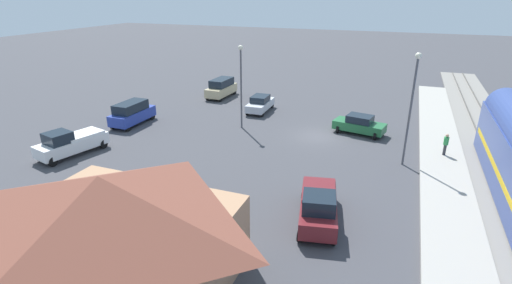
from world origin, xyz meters
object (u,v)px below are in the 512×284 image
Objects in this scene: pickup_white at (71,143)px; pickup_maroon at (319,205)px; suv_blue at (132,113)px; suv_tan at (221,88)px; light_pole_lot_center at (241,77)px; pedestrian_on_platform at (446,143)px; sedan_green at (359,124)px; station_building at (107,234)px; light_pole_near_platform at (412,97)px; sedan_silver at (260,104)px.

pickup_white is 1.00× the size of pickup_maroon.
suv_blue is 12.94m from suv_tan.
pickup_white is 7.97m from suv_blue.
pedestrian_on_platform is at bearing 176.65° from light_pole_lot_center.
pedestrian_on_platform is 7.64m from sedan_green.
station_building is 21.63m from light_pole_near_platform.
light_pole_near_platform is at bearing -162.91° from pickup_white.
light_pole_near_platform is at bearing 148.79° from suv_tan.
light_pole_lot_center reaches higher than pickup_maroon.
pedestrian_on_platform is 0.34× the size of suv_tan.
pedestrian_on_platform is (-14.12, -20.70, -1.59)m from station_building.
station_building is at bearing 107.90° from suv_tan.
station_building reaches higher than pedestrian_on_platform.
station_building is 5.86× the size of pedestrian_on_platform.
pickup_white is 15.22m from light_pole_lot_center.
sedan_green is at bearing -167.81° from light_pole_lot_center.
light_pole_near_platform reaches higher than suv_blue.
pedestrian_on_platform is at bearing -141.33° from light_pole_near_platform.
station_building is 25.10m from pedestrian_on_platform.
pickup_white reaches higher than sedan_silver.
suv_blue and suv_tan have the same top height.
suv_blue is 25.13m from light_pole_near_platform.
station_building is 1.21× the size of light_pole_near_platform.
light_pole_near_platform is (-24.48, -7.52, 4.13)m from pickup_white.
station_building is at bearing 98.74° from light_pole_lot_center.
sedan_silver is 6.80m from light_pole_lot_center.
pickup_white is 20.41m from pickup_maroon.
suv_blue is 0.64× the size of light_pole_lot_center.
light_pole_lot_center reaches higher than sedan_green.
light_pole_lot_center is (10.59, 2.29, 3.96)m from sedan_green.
sedan_silver is (-10.05, -8.44, -0.27)m from suv_blue.
sedan_silver is (-6.55, 4.02, -0.27)m from suv_tan.
suv_blue is at bearing 40.04° from sedan_silver.
pickup_maroon is at bearing 128.02° from light_pole_lot_center.
suv_blue is (20.85, 5.20, 0.27)m from sedan_green.
suv_tan is at bearing -105.70° from suv_blue.
pickup_maroon is (-7.00, -8.50, -1.84)m from station_building.
sedan_green is at bearing -106.80° from station_building.
station_building is 1.31× the size of light_pole_lot_center.
pickup_maroon is 0.74× the size of light_pole_lot_center.
pickup_white is at bearing 92.30° from suv_blue.
pedestrian_on_platform reaches higher than sedan_green.
light_pole_near_platform is 1.08× the size of light_pole_lot_center.
sedan_silver is (17.67, -6.55, -0.40)m from pedestrian_on_platform.
suv_blue is 1.08× the size of sedan_silver.
pickup_white reaches higher than sedan_green.
sedan_green is 0.96× the size of suv_tan.
light_pole_lot_center is at bearing -13.00° from light_pole_near_platform.
light_pole_near_platform is at bearing -113.09° from pickup_maroon.
suv_blue is 23.03m from pickup_maroon.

